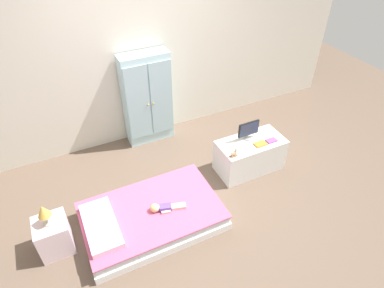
{
  "coord_description": "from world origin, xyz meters",
  "views": [
    {
      "loc": [
        -1.21,
        -2.43,
        3.03
      ],
      "look_at": [
        0.16,
        0.4,
        0.52
      ],
      "focal_mm": 30.75,
      "sensor_mm": 36.0,
      "label": 1
    }
  ],
  "objects": [
    {
      "name": "book_purple",
      "position": [
        1.13,
        0.09,
        0.46
      ],
      "size": [
        0.13,
        0.09,
        0.02
      ],
      "primitive_type": "cube",
      "color": "#8E51B2",
      "rests_on": "tv_stand"
    },
    {
      "name": "rocking_horse_toy",
      "position": [
        0.55,
        0.04,
        0.5
      ],
      "size": [
        0.09,
        0.04,
        0.11
      ],
      "color": "#8E6642",
      "rests_on": "tv_stand"
    },
    {
      "name": "book_orange",
      "position": [
        0.96,
        0.09,
        0.46
      ],
      "size": [
        0.16,
        0.1,
        0.02
      ],
      "primitive_type": "cube",
      "color": "orange",
      "rests_on": "tv_stand"
    },
    {
      "name": "ground_plane",
      "position": [
        0.0,
        0.0,
        -0.01
      ],
      "size": [
        10.0,
        10.0,
        0.02
      ],
      "primitive_type": "cube",
      "color": "brown"
    },
    {
      "name": "tv_stand",
      "position": [
        0.9,
        0.19,
        0.23
      ],
      "size": [
        0.87,
        0.44,
        0.45
      ],
      "primitive_type": "cube",
      "color": "silver",
      "rests_on": "ground_plane"
    },
    {
      "name": "doll",
      "position": [
        -0.49,
        -0.16,
        0.25
      ],
      "size": [
        0.39,
        0.17,
        0.1
      ],
      "color": "#6B4CB2",
      "rests_on": "bed"
    },
    {
      "name": "bed",
      "position": [
        -0.58,
        -0.11,
        0.11
      ],
      "size": [
        1.51,
        0.95,
        0.22
      ],
      "color": "white",
      "rests_on": "ground_plane"
    },
    {
      "name": "wardrobe",
      "position": [
        -0.05,
        1.4,
        0.67
      ],
      "size": [
        0.67,
        0.29,
        1.33
      ],
      "color": "silver",
      "rests_on": "ground_plane"
    },
    {
      "name": "tv_monitor",
      "position": [
        0.88,
        0.26,
        0.6
      ],
      "size": [
        0.29,
        0.1,
        0.25
      ],
      "color": "#99999E",
      "rests_on": "tv_stand"
    },
    {
      "name": "table_lamp",
      "position": [
        -1.6,
        0.01,
        0.58
      ],
      "size": [
        0.13,
        0.13,
        0.25
      ],
      "color": "#B7B2AD",
      "rests_on": "nightstand"
    },
    {
      "name": "back_wall",
      "position": [
        0.0,
        1.57,
        1.35
      ],
      "size": [
        6.4,
        0.05,
        2.7
      ],
      "primitive_type": "cube",
      "color": "silver",
      "rests_on": "ground_plane"
    },
    {
      "name": "pillow",
      "position": [
        -1.14,
        -0.11,
        0.25
      ],
      "size": [
        0.32,
        0.68,
        0.07
      ],
      "primitive_type": "cube",
      "color": "silver",
      "rests_on": "bed"
    },
    {
      "name": "nightstand",
      "position": [
        -1.6,
        0.01,
        0.21
      ],
      "size": [
        0.32,
        0.32,
        0.41
      ],
      "primitive_type": "cube",
      "color": "silver",
      "rests_on": "ground_plane"
    }
  ]
}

